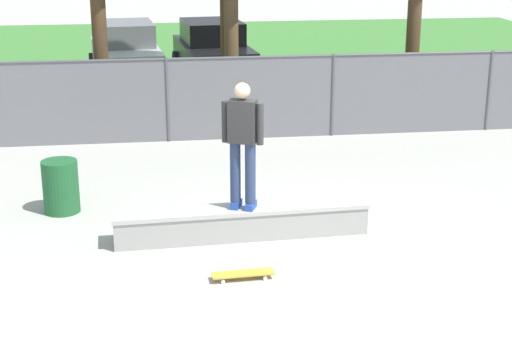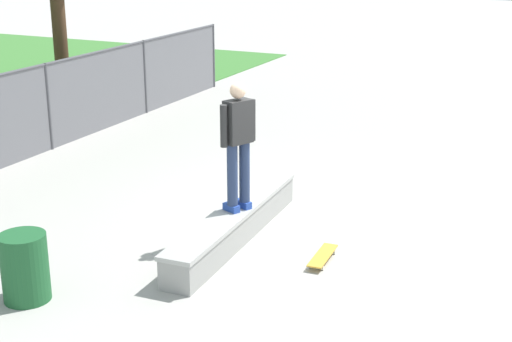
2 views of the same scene
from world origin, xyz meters
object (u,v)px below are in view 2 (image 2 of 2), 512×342
at_px(trash_bin, 25,267).
at_px(skateboarder, 238,141).
at_px(concrete_ledge, 235,224).
at_px(skateboard, 323,256).

bearing_deg(trash_bin, skateboarder, -29.11).
bearing_deg(concrete_ledge, skateboard, -96.27).
bearing_deg(skateboard, trash_bin, 131.75).
relative_size(concrete_ledge, skateboard, 4.58).
distance_m(skateboard, trash_bin, 3.81).
xyz_separation_m(concrete_ledge, skateboard, (-0.15, -1.39, -0.16)).
xyz_separation_m(concrete_ledge, skateboarder, (0.01, -0.06, 1.24)).
distance_m(concrete_ledge, trash_bin, 3.04).
height_order(concrete_ledge, skateboarder, skateboarder).
height_order(concrete_ledge, skateboard, concrete_ledge).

